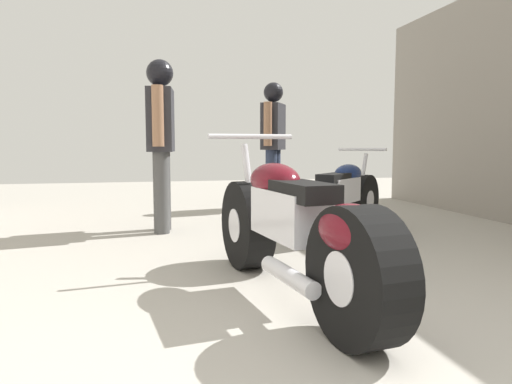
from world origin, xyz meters
The scene contains 5 objects.
ground_plane centered at (0.00, 3.08, 0.00)m, with size 15.76×15.76×0.00m, color #A8A399.
motorcycle_maroon_cruiser centered at (0.04, 1.82, 0.41)m, with size 0.66×2.10×0.98m.
motorcycle_black_naked centered at (1.10, 3.66, 0.37)m, with size 1.46×1.39×0.87m.
mechanic_in_blue centered at (0.94, 5.66, 1.06)m, with size 0.44×0.66×1.77m.
mechanic_with_helmet centered at (-0.64, 4.20, 1.06)m, with size 0.30×0.70×1.76m.
Camera 1 is at (-0.75, -0.74, 0.91)m, focal length 32.89 mm.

